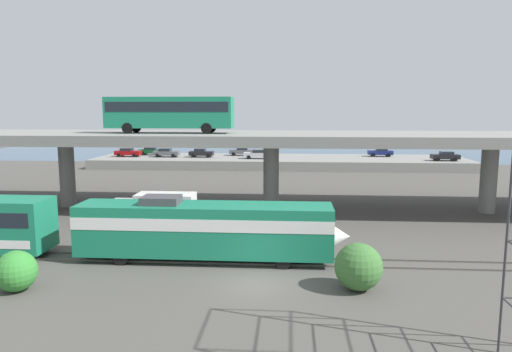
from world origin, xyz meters
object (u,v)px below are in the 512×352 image
(parked_car_1, at_px, (381,152))
(parked_car_4, at_px, (258,154))
(transit_bus_on_overpass, at_px, (169,111))
(parked_car_2, at_px, (128,152))
(parked_car_6, at_px, (166,152))
(train_locomotive, at_px, (217,227))
(parked_car_7, at_px, (241,151))
(service_truck_west, at_px, (155,211))
(parked_car_0, at_px, (445,156))
(parked_car_5, at_px, (152,151))
(parked_car_3, at_px, (201,153))

(parked_car_1, height_order, parked_car_4, same)
(transit_bus_on_overpass, bearing_deg, parked_car_2, -64.75)
(parked_car_2, relative_size, parked_car_6, 1.00)
(train_locomotive, distance_m, parked_car_2, 55.68)
(parked_car_1, relative_size, parked_car_7, 1.00)
(service_truck_west, relative_size, parked_car_6, 1.55)
(parked_car_0, bearing_deg, transit_bus_on_overpass, 41.98)
(parked_car_2, bearing_deg, parked_car_5, 43.13)
(transit_bus_on_overpass, xyz_separation_m, parked_car_2, (-16.68, 35.35, -7.20))
(train_locomotive, distance_m, service_truck_west, 9.39)
(parked_car_3, bearing_deg, parked_car_5, 162.01)
(parked_car_5, bearing_deg, parked_car_1, 0.47)
(service_truck_west, height_order, parked_car_0, service_truck_west)
(parked_car_3, bearing_deg, transit_bus_on_overpass, -83.86)
(service_truck_west, bearing_deg, parked_car_1, -119.41)
(service_truck_west, bearing_deg, parked_car_3, -84.08)
(service_truck_west, xyz_separation_m, parked_car_2, (-17.37, 43.38, 0.65))
(parked_car_2, bearing_deg, parked_car_0, -3.14)
(transit_bus_on_overpass, distance_m, parked_car_0, 49.07)
(transit_bus_on_overpass, relative_size, parked_car_5, 2.68)
(train_locomotive, height_order, parked_car_1, train_locomotive)
(parked_car_5, bearing_deg, transit_bus_on_overpass, -70.80)
(parked_car_1, xyz_separation_m, parked_car_3, (-30.88, -3.44, 0.00))
(parked_car_5, bearing_deg, parked_car_0, -6.89)
(parked_car_5, bearing_deg, parked_car_7, 0.98)
(train_locomotive, relative_size, service_truck_west, 2.56)
(train_locomotive, height_order, parked_car_6, train_locomotive)
(parked_car_1, bearing_deg, parked_car_0, 144.98)
(parked_car_2, xyz_separation_m, parked_car_5, (3.29, 3.08, -0.00))
(parked_car_1, relative_size, parked_car_5, 0.93)
(train_locomotive, height_order, parked_car_2, train_locomotive)
(parked_car_2, xyz_separation_m, parked_car_7, (19.47, 3.36, -0.00))
(transit_bus_on_overpass, relative_size, parked_car_7, 2.87)
(parked_car_0, bearing_deg, parked_car_1, -35.02)
(parked_car_2, distance_m, parked_car_4, 22.80)
(service_truck_west, height_order, parked_car_7, service_truck_west)
(service_truck_west, bearing_deg, parked_car_7, -92.56)
(parked_car_5, bearing_deg, service_truck_west, -73.14)
(parked_car_3, height_order, parked_car_6, same)
(transit_bus_on_overpass, xyz_separation_m, parked_car_4, (6.05, 33.52, -7.20))
(parked_car_1, bearing_deg, parked_car_2, 4.46)
(transit_bus_on_overpass, height_order, parked_car_1, transit_bus_on_overpass)
(parked_car_0, relative_size, parked_car_5, 0.96)
(service_truck_west, relative_size, parked_car_4, 1.51)
(service_truck_west, height_order, parked_car_2, service_truck_west)
(parked_car_0, distance_m, parked_car_5, 49.83)
(parked_car_0, relative_size, parked_car_3, 1.04)
(train_locomotive, relative_size, transit_bus_on_overpass, 1.45)
(train_locomotive, bearing_deg, parked_car_2, 114.96)
(parked_car_1, xyz_separation_m, parked_car_6, (-36.94, -3.58, 0.00))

